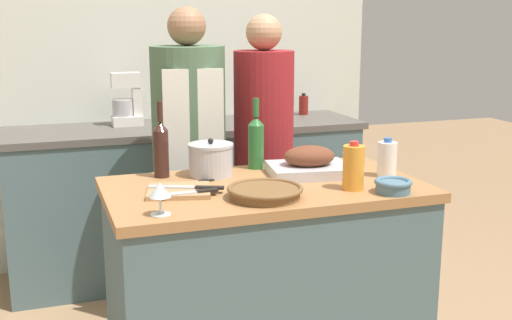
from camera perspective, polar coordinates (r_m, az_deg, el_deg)
The scene contains 22 objects.
kitchen_island at distance 2.76m, azimuth 0.74°, elevation -11.41°, with size 1.28×0.71×0.92m.
back_counter at distance 4.04m, azimuth -6.12°, elevation -3.41°, with size 2.19×0.60×0.94m.
back_wall at distance 4.24m, azimuth -7.46°, elevation 8.38°, with size 2.69×0.10×2.55m.
roasting_pan at distance 2.76m, azimuth 4.74°, elevation -0.35°, with size 0.37×0.30×0.13m.
wicker_basket at distance 2.41m, azimuth 0.81°, elevation -2.83°, with size 0.29×0.29×0.05m.
cutting_board at distance 2.50m, azimuth -6.88°, elevation -2.73°, with size 0.28×0.26×0.02m.
stock_pot at distance 2.74m, azimuth -4.03°, elevation 0.04°, with size 0.19×0.19×0.16m.
mixing_bowl at distance 2.53m, azimuth 12.09°, elevation -2.23°, with size 0.15×0.15×0.05m.
juice_jug at distance 2.54m, azimuth 8.66°, elevation -0.64°, with size 0.08×0.08×0.19m.
milk_jug at distance 2.78m, azimuth 11.58°, elevation 0.09°, with size 0.08×0.08×0.17m.
wine_bottle_green at distance 2.86m, azimuth -0.01°, elevation 1.72°, with size 0.07×0.07×0.32m.
wine_bottle_dark at distance 2.73m, azimuth -8.44°, elevation 1.10°, with size 0.06×0.06×0.32m.
wine_glass_left at distance 2.21m, azimuth -8.53°, elevation -2.79°, with size 0.08×0.08×0.11m.
wine_glass_right at distance 2.94m, azimuth 8.42°, elevation 1.00°, with size 0.08×0.08×0.11m.
knife_chef at distance 2.50m, azimuth -5.99°, elevation -2.42°, with size 0.28×0.14×0.01m.
knife_paring at distance 2.43m, azimuth -5.74°, elevation -2.86°, with size 0.22×0.04×0.01m.
knife_bread at distance 2.63m, azimuth -5.40°, elevation -2.03°, with size 0.25×0.11×0.01m.
stand_mixer at distance 3.96m, azimuth -11.42°, elevation 4.95°, with size 0.18×0.14×0.32m.
condiment_bottle_tall at distance 4.33m, azimuth 4.25°, elevation 4.90°, with size 0.06×0.06×0.14m.
condiment_bottle_short at distance 3.80m, azimuth -6.26°, elevation 3.73°, with size 0.06×0.06×0.14m.
person_cook_aproned at distance 3.27m, azimuth -5.91°, elevation 0.50°, with size 0.37×0.38×1.63m.
person_cook_guest at distance 3.40m, azimuth 0.68°, elevation 0.84°, with size 0.31×0.31×1.60m.
Camera 1 is at (-0.86, -2.37, 1.58)m, focal length 45.00 mm.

